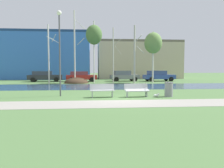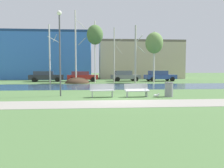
{
  "view_description": "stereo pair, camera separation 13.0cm",
  "coord_description": "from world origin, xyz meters",
  "px_view_note": "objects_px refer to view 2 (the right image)",
  "views": [
    {
      "loc": [
        -1.81,
        -13.9,
        1.91
      ],
      "look_at": [
        -0.49,
        0.8,
        0.85
      ],
      "focal_mm": 36.04,
      "sensor_mm": 36.0,
      "label": 1
    },
    {
      "loc": [
        -1.68,
        -13.91,
        1.91
      ],
      "look_at": [
        -0.49,
        0.8,
        0.85
      ],
      "focal_mm": 36.04,
      "sensor_mm": 36.0,
      "label": 2
    }
  ],
  "objects_px": {
    "bench_left": "(102,90)",
    "parked_van_nearest_dark": "(46,76)",
    "parked_sedan_second_red": "(82,76)",
    "parked_wagon_fourth_blue": "(160,76)",
    "streetlamp": "(60,40)",
    "bench_right": "(137,90)",
    "seagull": "(156,95)",
    "parked_hatch_third_grey": "(125,76)",
    "trash_bin": "(169,89)"
  },
  "relations": [
    {
      "from": "bench_right",
      "to": "trash_bin",
      "type": "xyz_separation_m",
      "value": [
        2.15,
        -0.1,
        0.03
      ]
    },
    {
      "from": "bench_right",
      "to": "parked_hatch_third_grey",
      "type": "xyz_separation_m",
      "value": [
        1.64,
        17.68,
        0.32
      ]
    },
    {
      "from": "bench_left",
      "to": "bench_right",
      "type": "relative_size",
      "value": 1.0
    },
    {
      "from": "bench_left",
      "to": "parked_hatch_third_grey",
      "type": "distance_m",
      "value": 18.11
    },
    {
      "from": "parked_van_nearest_dark",
      "to": "streetlamp",
      "type": "bearing_deg",
      "value": -75.03
    },
    {
      "from": "seagull",
      "to": "parked_sedan_second_red",
      "type": "relative_size",
      "value": 0.1
    },
    {
      "from": "seagull",
      "to": "streetlamp",
      "type": "relative_size",
      "value": 0.08
    },
    {
      "from": "parked_sedan_second_red",
      "to": "parked_wagon_fourth_blue",
      "type": "xyz_separation_m",
      "value": [
        11.13,
        0.01,
        0.03
      ]
    },
    {
      "from": "seagull",
      "to": "parked_wagon_fourth_blue",
      "type": "height_order",
      "value": "parked_wagon_fourth_blue"
    },
    {
      "from": "streetlamp",
      "to": "parked_sedan_second_red",
      "type": "height_order",
      "value": "streetlamp"
    },
    {
      "from": "seagull",
      "to": "trash_bin",
      "type": "bearing_deg",
      "value": 14.78
    },
    {
      "from": "parked_wagon_fourth_blue",
      "to": "parked_hatch_third_grey",
      "type": "bearing_deg",
      "value": 173.83
    },
    {
      "from": "parked_sedan_second_red",
      "to": "parked_wagon_fourth_blue",
      "type": "bearing_deg",
      "value": 0.05
    },
    {
      "from": "streetlamp",
      "to": "bench_left",
      "type": "bearing_deg",
      "value": -16.34
    },
    {
      "from": "bench_right",
      "to": "streetlamp",
      "type": "distance_m",
      "value": 6.11
    },
    {
      "from": "bench_left",
      "to": "streetlamp",
      "type": "distance_m",
      "value": 4.41
    },
    {
      "from": "bench_left",
      "to": "parked_wagon_fourth_blue",
      "type": "height_order",
      "value": "parked_wagon_fourth_blue"
    },
    {
      "from": "parked_wagon_fourth_blue",
      "to": "seagull",
      "type": "bearing_deg",
      "value": -107.15
    },
    {
      "from": "streetlamp",
      "to": "parked_sedan_second_red",
      "type": "xyz_separation_m",
      "value": [
        0.59,
        16.31,
        -3.02
      ]
    },
    {
      "from": "streetlamp",
      "to": "parked_wagon_fourth_blue",
      "type": "xyz_separation_m",
      "value": [
        11.72,
        16.32,
        -2.99
      ]
    },
    {
      "from": "bench_right",
      "to": "parked_sedan_second_red",
      "type": "distance_m",
      "value": 17.71
    },
    {
      "from": "bench_right",
      "to": "parked_van_nearest_dark",
      "type": "bearing_deg",
      "value": 118.67
    },
    {
      "from": "bench_left",
      "to": "bench_right",
      "type": "xyz_separation_m",
      "value": [
        2.27,
        0.0,
        0.0
      ]
    },
    {
      "from": "parked_van_nearest_dark",
      "to": "parked_wagon_fourth_blue",
      "type": "xyz_separation_m",
      "value": [
        16.15,
        -0.24,
        0.02
      ]
    },
    {
      "from": "trash_bin",
      "to": "bench_left",
      "type": "bearing_deg",
      "value": 178.72
    },
    {
      "from": "bench_right",
      "to": "parked_wagon_fourth_blue",
      "type": "relative_size",
      "value": 0.36
    },
    {
      "from": "parked_hatch_third_grey",
      "to": "parked_sedan_second_red",
      "type": "bearing_deg",
      "value": -174.87
    },
    {
      "from": "trash_bin",
      "to": "parked_van_nearest_dark",
      "type": "bearing_deg",
      "value": 123.69
    },
    {
      "from": "parked_sedan_second_red",
      "to": "trash_bin",
      "type": "bearing_deg",
      "value": -68.93
    },
    {
      "from": "trash_bin",
      "to": "seagull",
      "type": "distance_m",
      "value": 1.0
    },
    {
      "from": "bench_left",
      "to": "parked_wagon_fourth_blue",
      "type": "xyz_separation_m",
      "value": [
        8.92,
        17.14,
        0.32
      ]
    },
    {
      "from": "bench_left",
      "to": "parked_sedan_second_red",
      "type": "height_order",
      "value": "parked_sedan_second_red"
    },
    {
      "from": "streetlamp",
      "to": "parked_hatch_third_grey",
      "type": "height_order",
      "value": "streetlamp"
    },
    {
      "from": "parked_van_nearest_dark",
      "to": "parked_wagon_fourth_blue",
      "type": "height_order",
      "value": "parked_wagon_fourth_blue"
    },
    {
      "from": "parked_sedan_second_red",
      "to": "parked_hatch_third_grey",
      "type": "relative_size",
      "value": 1.04
    },
    {
      "from": "bench_right",
      "to": "seagull",
      "type": "relative_size",
      "value": 3.6
    },
    {
      "from": "seagull",
      "to": "parked_sedan_second_red",
      "type": "bearing_deg",
      "value": 108.19
    },
    {
      "from": "bench_right",
      "to": "trash_bin",
      "type": "distance_m",
      "value": 2.15
    },
    {
      "from": "bench_right",
      "to": "seagull",
      "type": "height_order",
      "value": "bench_right"
    },
    {
      "from": "bench_right",
      "to": "parked_wagon_fourth_blue",
      "type": "distance_m",
      "value": 18.39
    },
    {
      "from": "bench_right",
      "to": "parked_wagon_fourth_blue",
      "type": "bearing_deg",
      "value": 68.81
    },
    {
      "from": "bench_left",
      "to": "parked_van_nearest_dark",
      "type": "height_order",
      "value": "parked_van_nearest_dark"
    },
    {
      "from": "parked_sedan_second_red",
      "to": "seagull",
      "type": "bearing_deg",
      "value": -71.81
    },
    {
      "from": "streetlamp",
      "to": "parked_wagon_fourth_blue",
      "type": "bearing_deg",
      "value": 54.32
    },
    {
      "from": "trash_bin",
      "to": "parked_hatch_third_grey",
      "type": "relative_size",
      "value": 0.23
    },
    {
      "from": "streetlamp",
      "to": "parked_hatch_third_grey",
      "type": "relative_size",
      "value": 1.35
    },
    {
      "from": "bench_right",
      "to": "parked_sedan_second_red",
      "type": "relative_size",
      "value": 0.37
    },
    {
      "from": "bench_right",
      "to": "parked_hatch_third_grey",
      "type": "height_order",
      "value": "parked_hatch_third_grey"
    },
    {
      "from": "seagull",
      "to": "parked_van_nearest_dark",
      "type": "height_order",
      "value": "parked_van_nearest_dark"
    },
    {
      "from": "bench_right",
      "to": "seagull",
      "type": "xyz_separation_m",
      "value": [
        1.25,
        -0.34,
        -0.34
      ]
    }
  ]
}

